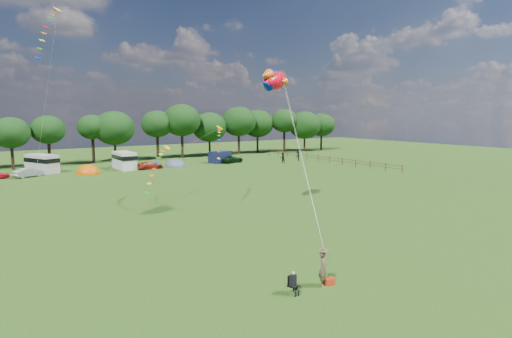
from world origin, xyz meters
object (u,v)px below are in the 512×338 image
walker_a (283,158)px  walker_b (298,155)px  campervan_b (42,163)px  tent_orange (88,174)px  car_d (231,159)px  camp_chair (293,280)px  car_b (29,172)px  campervan_c (124,160)px  tent_greyblue (175,167)px  car_c (150,165)px  kite_flyer (323,268)px  fish_kite (273,81)px

walker_a → walker_b: bearing=-157.1°
campervan_b → walker_a: size_ratio=3.16×
campervan_b → tent_orange: 7.31m
walker_a → campervan_b: bearing=-13.3°
car_d → campervan_b: 29.50m
camp_chair → walker_b: bearing=34.5°
car_b → campervan_c: bearing=-108.0°
tent_greyblue → camp_chair: size_ratio=3.34×
tent_greyblue → walker_b: size_ratio=2.02×
car_c → tent_orange: 9.12m
car_c → kite_flyer: (-8.45, -48.22, 0.30)m
car_c → car_d: car_d is taller
tent_orange → walker_b: (35.66, -3.30, 0.91)m
tent_orange → kite_flyer: 48.16m
car_d → tent_orange: 23.93m
car_d → tent_greyblue: size_ratio=1.21×
car_d → tent_greyblue: (-10.39, 0.23, -0.60)m
car_c → tent_greyblue: tent_greyblue is taller
kite_flyer → walker_a: 52.48m
tent_orange → walker_b: size_ratio=1.97×
campervan_b → fish_kite: bearing=176.1°
tent_orange → tent_greyblue: size_ratio=0.98×
walker_a → car_d: bearing=-37.7°
car_b → campervan_c: 13.37m
car_c → walker_b: (26.55, -3.37, 0.34)m
fish_kite → walker_b: (27.44, 30.08, -10.38)m
campervan_b → camp_chair: size_ratio=5.21×
campervan_c → kite_flyer: campervan_c is taller
campervan_b → campervan_c: size_ratio=1.08×
car_b → kite_flyer: size_ratio=1.99×
campervan_c → walker_b: (29.77, -5.71, -0.49)m
kite_flyer → walker_b: 56.89m
camp_chair → fish_kite: 20.45m
camp_chair → walker_b: size_ratio=0.60×
car_b → tent_greyblue: bearing=-114.4°
campervan_c → tent_orange: (-5.89, -2.41, -1.40)m
campervan_b → fish_kite: size_ratio=1.37×
tent_greyblue → walker_a: size_ratio=2.02×
campervan_c → kite_flyer: bearing=173.3°
walker_a → tent_orange: bearing=-7.2°
car_b → walker_a: (38.13, -6.31, 0.30)m
campervan_b → camp_chair: (4.03, -52.95, -0.75)m
camp_chair → walker_a: bearing=37.3°
campervan_c → camp_chair: size_ratio=4.83×
fish_kite → kite_flyer: bearing=-143.4°
car_d → tent_orange: (-23.91, -0.56, -0.60)m
car_c → campervan_b: size_ratio=0.67×
campervan_c → kite_flyer: 50.83m
campervan_c → camp_chair: bearing=171.2°
campervan_b → walker_b: bearing=-124.6°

